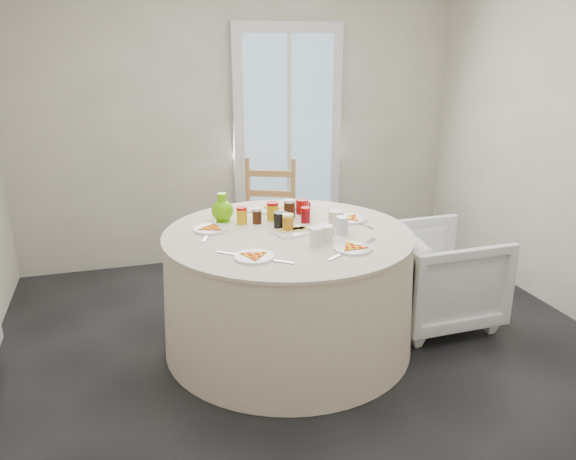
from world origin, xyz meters
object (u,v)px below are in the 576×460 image
object	(u,v)px
wooden_chair	(267,226)
armchair	(437,270)
table	(288,292)
green_pitcher	(222,209)

from	to	relation	value
wooden_chair	armchair	xyz separation A→B (m)	(0.96, -1.09, -0.08)
table	armchair	world-z (taller)	table
table	wooden_chair	distance (m)	1.11
wooden_chair	green_pitcher	distance (m)	0.99
armchair	green_pitcher	distance (m)	1.57
table	armchair	size ratio (longest dim) A/B	2.12
armchair	table	bearing A→B (deg)	88.93
table	green_pitcher	xyz separation A→B (m)	(-0.35, 0.35, 0.49)
wooden_chair	green_pitcher	world-z (taller)	wooden_chair
wooden_chair	green_pitcher	size ratio (longest dim) A/B	5.39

